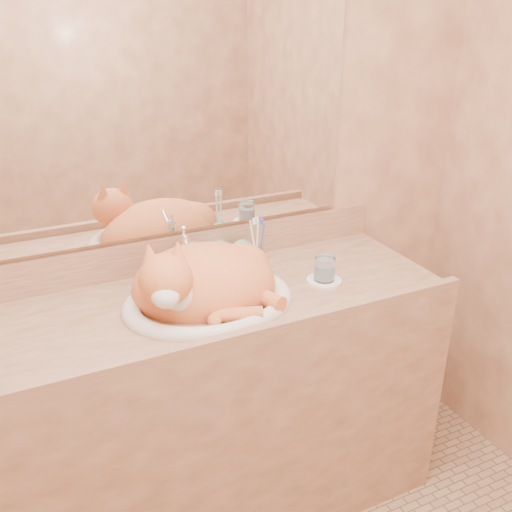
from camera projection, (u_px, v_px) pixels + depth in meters
name	position (u px, v px, depth m)	size (l,w,h in m)	color
wall_back	(161.00, 155.00, 1.82)	(2.40, 0.02, 2.50)	#9C6447
vanity_counter	(202.00, 412.00, 1.93)	(1.60, 0.55, 0.85)	brown
mirror	(159.00, 111.00, 1.75)	(1.30, 0.02, 0.80)	white
sink_basin	(208.00, 279.00, 1.72)	(0.52, 0.43, 0.16)	white
faucet	(186.00, 254.00, 1.88)	(0.04, 0.12, 0.16)	white
cat	(200.00, 279.00, 1.73)	(0.45, 0.37, 0.25)	#D66331
soap_dispenser	(235.00, 249.00, 1.91)	(0.08, 0.08, 0.18)	#69A88C
toothbrush_cup	(258.00, 263.00, 1.90)	(0.10, 0.10, 0.10)	#69A88C
toothbrushes	(258.00, 242.00, 1.87)	(0.03, 0.03, 0.21)	white
saucer	(324.00, 281.00, 1.88)	(0.11, 0.11, 0.01)	white
water_glass	(325.00, 269.00, 1.86)	(0.07, 0.07, 0.08)	white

